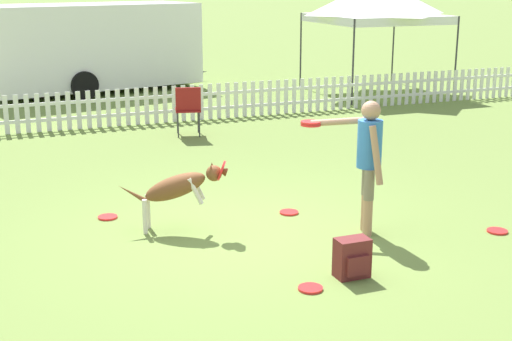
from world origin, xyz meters
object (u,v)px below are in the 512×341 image
frisbee_midfield (108,217)px  frisbee_far_scatter (310,288)px  backpack_on_grass (352,258)px  folding_chair_center (188,106)px  equipment_trailer (91,45)px  frisbee_near_handler (289,212)px  canopy_tent_main (377,1)px  frisbee_near_dog (497,231)px  handler_person (366,152)px  leaping_dog (179,186)px

frisbee_midfield → frisbee_far_scatter: (1.42, -2.79, 0.00)m
backpack_on_grass → frisbee_far_scatter: bearing=-166.8°
folding_chair_center → equipment_trailer: 6.18m
frisbee_near_handler → canopy_tent_main: size_ratio=0.08×
frisbee_far_scatter → frisbee_near_dog: bearing=13.0°
handler_person → leaping_dog: 2.17m
frisbee_near_dog → frisbee_far_scatter: bearing=-167.0°
backpack_on_grass → canopy_tent_main: canopy_tent_main is taller
frisbee_midfield → folding_chair_center: folding_chair_center is taller
handler_person → frisbee_near_dog: bearing=-87.9°
frisbee_midfield → frisbee_far_scatter: size_ratio=1.00×
folding_chair_center → canopy_tent_main: size_ratio=0.32×
leaping_dog → equipment_trailer: size_ratio=0.20×
frisbee_far_scatter → folding_chair_center: (0.82, 6.90, 0.55)m
frisbee_near_handler → handler_person: bearing=-61.4°
leaping_dog → folding_chair_center: bearing=-174.2°
frisbee_near_handler → backpack_on_grass: backpack_on_grass is taller
leaping_dog → frisbee_far_scatter: 2.21m
frisbee_near_handler → frisbee_near_dog: (1.98, -1.51, 0.00)m
handler_person → frisbee_near_dog: handler_person is taller
handler_person → backpack_on_grass: size_ratio=3.88×
backpack_on_grass → handler_person: bearing=55.4°
frisbee_midfield → equipment_trailer: (1.45, 10.21, 1.16)m
leaping_dog → backpack_on_grass: size_ratio=3.06×
frisbee_near_handler → backpack_on_grass: bearing=-96.2°
handler_person → frisbee_midfield: (-2.67, 1.60, -0.95)m
leaping_dog → frisbee_near_handler: size_ratio=5.14×
frisbee_midfield → folding_chair_center: size_ratio=0.26×
handler_person → canopy_tent_main: canopy_tent_main is taller
canopy_tent_main → frisbee_midfield: bearing=-137.7°
frisbee_midfield → canopy_tent_main: size_ratio=0.08×
frisbee_midfield → leaping_dog: bearing=-47.4°
frisbee_near_dog → backpack_on_grass: backpack_on_grass is taller
frisbee_near_dog → folding_chair_center: 6.58m
frisbee_far_scatter → handler_person: bearing=43.6°
frisbee_far_scatter → canopy_tent_main: 12.38m
backpack_on_grass → canopy_tent_main: 11.98m
frisbee_near_handler → frisbee_near_dog: size_ratio=1.00×
handler_person → canopy_tent_main: size_ratio=0.54×
handler_person → frisbee_near_dog: (1.47, -0.56, -0.95)m
backpack_on_grass → equipment_trailer: (-0.48, 12.88, 0.97)m
frisbee_near_dog → frisbee_far_scatter: (-2.71, -0.63, 0.00)m
frisbee_near_handler → frisbee_far_scatter: bearing=-108.9°
frisbee_near_handler → folding_chair_center: 4.80m
frisbee_far_scatter → folding_chair_center: bearing=83.3°
equipment_trailer → backpack_on_grass: bearing=-100.9°
frisbee_near_dog → equipment_trailer: size_ratio=0.04×
leaping_dog → backpack_on_grass: leaping_dog is taller
handler_person → folding_chair_center: size_ratio=1.66×
leaping_dog → frisbee_far_scatter: (0.71, -2.02, -0.53)m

